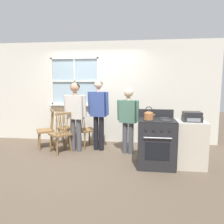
# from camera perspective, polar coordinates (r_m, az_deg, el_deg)

# --- Properties ---
(ground_plane) EXTENTS (16.00, 16.00, 0.00)m
(ground_plane) POSITION_cam_1_polar(r_m,az_deg,el_deg) (4.88, -7.15, -11.76)
(ground_plane) COLOR brown
(wall_back) EXTENTS (6.40, 0.16, 2.70)m
(wall_back) POSITION_cam_1_polar(r_m,az_deg,el_deg) (5.97, -3.60, 4.87)
(wall_back) COLOR silver
(wall_back) RESTS_ON ground_plane
(chair_by_window) EXTENTS (0.58, 0.57, 0.96)m
(chair_by_window) POSITION_cam_1_polar(r_m,az_deg,el_deg) (5.84, -11.93, -4.14)
(chair_by_window) COLOR olive
(chair_by_window) RESTS_ON ground_plane
(chair_near_wall) EXTENTS (0.58, 0.58, 0.96)m
(chair_near_wall) POSITION_cam_1_polar(r_m,az_deg,el_deg) (5.54, -6.73, -4.67)
(chair_near_wall) COLOR olive
(chair_near_wall) RESTS_ON ground_plane
(chair_center_cluster) EXTENTS (0.58, 0.58, 0.96)m
(chair_center_cluster) POSITION_cam_1_polar(r_m,az_deg,el_deg) (5.21, -13.26, -5.64)
(chair_center_cluster) COLOR olive
(chair_center_cluster) RESTS_ON ground_plane
(chair_near_stove) EXTENTS (0.56, 0.56, 0.96)m
(chair_near_stove) POSITION_cam_1_polar(r_m,az_deg,el_deg) (5.68, -16.76, -4.65)
(chair_near_stove) COLOR olive
(chair_near_stove) RESTS_ON ground_plane
(person_elderly_left) EXTENTS (0.53, 0.24, 1.62)m
(person_elderly_left) POSITION_cam_1_polar(r_m,az_deg,el_deg) (5.15, -9.54, 0.56)
(person_elderly_left) COLOR #4C4C51
(person_elderly_left) RESTS_ON ground_plane
(person_teen_center) EXTENTS (0.53, 0.28, 1.66)m
(person_teen_center) POSITION_cam_1_polar(r_m,az_deg,el_deg) (5.17, -3.54, 0.73)
(person_teen_center) COLOR black
(person_teen_center) RESTS_ON ground_plane
(person_adult_right) EXTENTS (0.53, 0.31, 1.49)m
(person_adult_right) POSITION_cam_1_polar(r_m,az_deg,el_deg) (4.94, 4.26, -0.67)
(person_adult_right) COLOR #4C4C51
(person_adult_right) RESTS_ON ground_plane
(stove) EXTENTS (0.70, 0.68, 1.08)m
(stove) POSITION_cam_1_polar(r_m,az_deg,el_deg) (4.36, 11.43, -7.75)
(stove) COLOR #232326
(stove) RESTS_ON ground_plane
(kettle) EXTENTS (0.21, 0.17, 0.25)m
(kettle) POSITION_cam_1_polar(r_m,az_deg,el_deg) (4.11, 9.58, -0.80)
(kettle) COLOR #A86638
(kettle) RESTS_ON stove
(potted_plant) EXTENTS (0.13, 0.13, 0.23)m
(potted_plant) POSITION_cam_1_polar(r_m,az_deg,el_deg) (6.03, -8.97, 2.52)
(potted_plant) COLOR #42474C
(potted_plant) RESTS_ON wall_back
(side_counter) EXTENTS (0.55, 0.50, 0.90)m
(side_counter) POSITION_cam_1_polar(r_m,az_deg,el_deg) (4.50, 19.79, -7.89)
(side_counter) COLOR beige
(side_counter) RESTS_ON ground_plane
(stereo) EXTENTS (0.34, 0.29, 0.18)m
(stereo) POSITION_cam_1_polar(r_m,az_deg,el_deg) (4.37, 20.18, -1.15)
(stereo) COLOR #232326
(stereo) RESTS_ON side_counter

